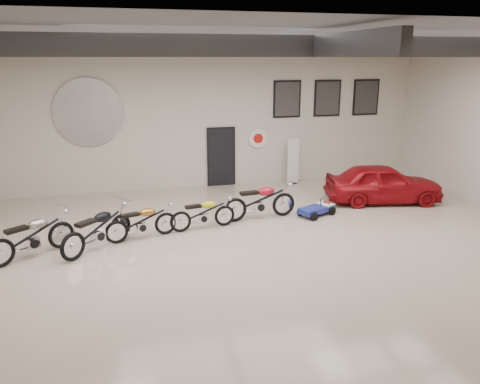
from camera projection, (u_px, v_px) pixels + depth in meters
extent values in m
cube|color=#B8A48C|center=(252.00, 247.00, 11.74)|extent=(16.00, 12.00, 0.01)
cube|color=slate|center=(253.00, 38.00, 10.35)|extent=(16.00, 12.00, 0.01)
cube|color=beige|center=(207.00, 118.00, 16.63)|extent=(16.00, 0.02, 5.00)
cube|color=black|center=(221.00, 157.00, 17.10)|extent=(0.92, 0.08, 2.10)
imported|color=maroon|center=(383.00, 183.00, 15.22)|extent=(2.17, 3.93, 1.27)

